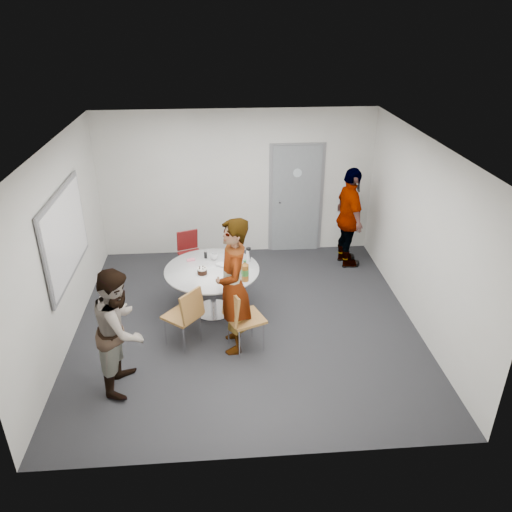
{
  "coord_description": "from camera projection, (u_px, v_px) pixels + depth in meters",
  "views": [
    {
      "loc": [
        -0.34,
        -6.23,
        4.27
      ],
      "look_at": [
        0.17,
        0.25,
        0.99
      ],
      "focal_mm": 35.0,
      "sensor_mm": 36.0,
      "label": 1
    }
  ],
  "objects": [
    {
      "name": "wall_right",
      "position": [
        421.0,
        236.0,
        7.07
      ],
      "size": [
        0.0,
        5.0,
        5.0
      ],
      "primitive_type": "plane",
      "rotation": [
        1.57,
        0.0,
        -1.57
      ],
      "color": "silver",
      "rests_on": "floor"
    },
    {
      "name": "wall_front",
      "position": [
        261.0,
        354.0,
        4.66
      ],
      "size": [
        5.0,
        0.0,
        5.0
      ],
      "primitive_type": "plane",
      "rotation": [
        -1.57,
        0.0,
        0.0
      ],
      "color": "silver",
      "rests_on": "floor"
    },
    {
      "name": "person_main",
      "position": [
        233.0,
        287.0,
        6.57
      ],
      "size": [
        0.49,
        0.72,
        1.91
      ],
      "primitive_type": "imported",
      "rotation": [
        0.0,
        0.0,
        -1.53
      ],
      "color": "#A5C6EA",
      "rests_on": "floor"
    },
    {
      "name": "person_right",
      "position": [
        349.0,
        218.0,
        8.8
      ],
      "size": [
        0.54,
        1.1,
        1.82
      ],
      "primitive_type": "imported",
      "rotation": [
        0.0,
        0.0,
        1.66
      ],
      "color": "black",
      "rests_on": "floor"
    },
    {
      "name": "chair_near_left",
      "position": [
        186.0,
        312.0,
        6.76
      ],
      "size": [
        0.62,
        0.61,
        0.89
      ],
      "rotation": [
        0.0,
        0.0,
        0.88
      ],
      "color": "brown",
      "rests_on": "floor"
    },
    {
      "name": "chair_far",
      "position": [
        190.0,
        249.0,
        8.64
      ],
      "size": [
        0.5,
        0.52,
        0.81
      ],
      "rotation": [
        0.0,
        0.0,
        3.49
      ],
      "color": "maroon",
      "rests_on": "floor"
    },
    {
      "name": "table",
      "position": [
        214.0,
        275.0,
        7.49
      ],
      "size": [
        1.42,
        1.42,
        1.07
      ],
      "color": "white",
      "rests_on": "floor"
    },
    {
      "name": "whiteboard",
      "position": [
        66.0,
        235.0,
        6.85
      ],
      "size": [
        0.04,
        1.9,
        1.25
      ],
      "color": "slate",
      "rests_on": "wall_left"
    },
    {
      "name": "chair_near_right",
      "position": [
        239.0,
        314.0,
        6.67
      ],
      "size": [
        0.62,
        0.59,
        0.94
      ],
      "rotation": [
        0.0,
        0.0,
        -1.19
      ],
      "color": "brown",
      "rests_on": "floor"
    },
    {
      "name": "person_left",
      "position": [
        120.0,
        329.0,
        5.96
      ],
      "size": [
        0.69,
        0.84,
        1.61
      ],
      "primitive_type": "imported",
      "rotation": [
        0.0,
        0.0,
        1.47
      ],
      "color": "white",
      "rests_on": "floor"
    },
    {
      "name": "floor",
      "position": [
        246.0,
        323.0,
        7.5
      ],
      "size": [
        5.0,
        5.0,
        0.0
      ],
      "primitive_type": "plane",
      "color": "black",
      "rests_on": "ground"
    },
    {
      "name": "door",
      "position": [
        296.0,
        199.0,
        9.32
      ],
      "size": [
        1.02,
        0.17,
        2.12
      ],
      "color": "slate",
      "rests_on": "wall_back"
    },
    {
      "name": "wall_left",
      "position": [
        60.0,
        248.0,
        6.71
      ],
      "size": [
        0.0,
        5.0,
        5.0
      ],
      "primitive_type": "plane",
      "rotation": [
        1.57,
        0.0,
        1.57
      ],
      "color": "silver",
      "rests_on": "floor"
    },
    {
      "name": "wall_back",
      "position": [
        237.0,
        184.0,
        9.11
      ],
      "size": [
        5.0,
        0.0,
        5.0
      ],
      "primitive_type": "plane",
      "rotation": [
        1.57,
        0.0,
        0.0
      ],
      "color": "silver",
      "rests_on": "floor"
    },
    {
      "name": "ceiling",
      "position": [
        244.0,
        145.0,
        6.28
      ],
      "size": [
        5.0,
        5.0,
        0.0
      ],
      "primitive_type": "plane",
      "rotation": [
        3.14,
        0.0,
        0.0
      ],
      "color": "silver",
      "rests_on": "wall_back"
    }
  ]
}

